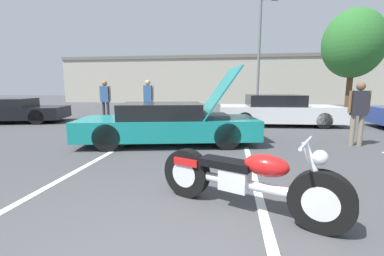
# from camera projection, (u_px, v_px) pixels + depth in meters

# --- Properties ---
(parking_stripe_foreground) EXTENTS (0.12, 5.91, 0.01)m
(parking_stripe_foreground) POSITION_uv_depth(u_px,v_px,m) (55.00, 183.00, 4.16)
(parking_stripe_foreground) COLOR white
(parking_stripe_foreground) RESTS_ON ground
(parking_stripe_middle) EXTENTS (0.12, 5.91, 0.01)m
(parking_stripe_middle) POSITION_uv_depth(u_px,v_px,m) (258.00, 195.00, 3.70)
(parking_stripe_middle) COLOR white
(parking_stripe_middle) RESTS_ON ground
(far_building) EXTENTS (32.00, 4.20, 4.40)m
(far_building) POSITION_uv_depth(u_px,v_px,m) (226.00, 78.00, 25.20)
(far_building) COLOR #B2AD9E
(far_building) RESTS_ON ground
(light_pole) EXTENTS (1.21, 0.28, 7.39)m
(light_pole) POSITION_uv_depth(u_px,v_px,m) (260.00, 49.00, 17.42)
(light_pole) COLOR slate
(light_pole) RESTS_ON ground
(tree_background) EXTENTS (3.31, 3.31, 5.86)m
(tree_background) POSITION_uv_depth(u_px,v_px,m) (353.00, 44.00, 14.52)
(tree_background) COLOR brown
(tree_background) RESTS_ON ground
(motorcycle) EXTENTS (2.25, 1.16, 0.98)m
(motorcycle) POSITION_uv_depth(u_px,v_px,m) (244.00, 180.00, 3.17)
(motorcycle) COLOR black
(motorcycle) RESTS_ON ground
(show_car_hood_open) EXTENTS (4.96, 2.65, 2.07)m
(show_car_hood_open) POSITION_uv_depth(u_px,v_px,m) (169.00, 123.00, 6.97)
(show_car_hood_open) COLOR teal
(show_car_hood_open) RESTS_ON ground
(parked_car_mid_row) EXTENTS (4.77, 2.21, 1.22)m
(parked_car_mid_row) POSITION_uv_depth(u_px,v_px,m) (277.00, 111.00, 10.39)
(parked_car_mid_row) COLOR white
(parked_car_mid_row) RESTS_ON ground
(parked_car_left_row) EXTENTS (4.59, 2.81, 1.04)m
(parked_car_left_row) POSITION_uv_depth(u_px,v_px,m) (12.00, 111.00, 11.12)
(parked_car_left_row) COLOR black
(parked_car_left_row) RESTS_ON ground
(spectator_near_motorcycle) EXTENTS (0.52, 0.24, 1.81)m
(spectator_near_motorcycle) POSITION_uv_depth(u_px,v_px,m) (105.00, 97.00, 11.22)
(spectator_near_motorcycle) COLOR #333338
(spectator_near_motorcycle) RESTS_ON ground
(spectator_midground) EXTENTS (0.52, 0.22, 1.66)m
(spectator_midground) POSITION_uv_depth(u_px,v_px,m) (359.00, 108.00, 6.64)
(spectator_midground) COLOR gray
(spectator_midground) RESTS_ON ground
(spectator_far_lot) EXTENTS (0.52, 0.24, 1.84)m
(spectator_far_lot) POSITION_uv_depth(u_px,v_px,m) (148.00, 97.00, 11.39)
(spectator_far_lot) COLOR #38476B
(spectator_far_lot) RESTS_ON ground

